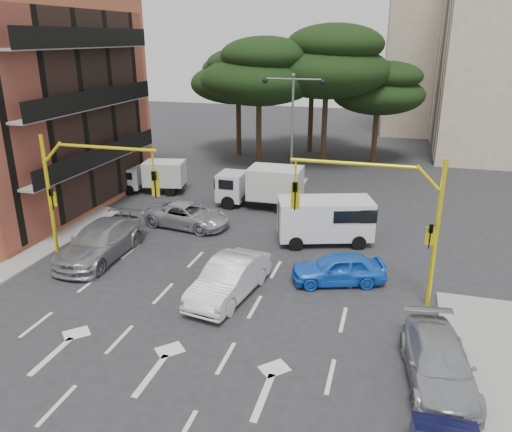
{
  "coord_description": "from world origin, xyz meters",
  "views": [
    {
      "loc": [
        6.84,
        -16.76,
        10.13
      ],
      "look_at": [
        0.33,
        6.01,
        1.6
      ],
      "focal_mm": 35.0,
      "sensor_mm": 36.0,
      "label": 1
    }
  ],
  "objects": [
    {
      "name": "ground",
      "position": [
        0.0,
        0.0,
        0.0
      ],
      "size": [
        120.0,
        120.0,
        0.0
      ],
      "primitive_type": "plane",
      "color": "#28282B",
      "rests_on": "ground"
    },
    {
      "name": "median_strip",
      "position": [
        0.0,
        16.0,
        0.07
      ],
      "size": [
        1.4,
        6.0,
        0.15
      ],
      "primitive_type": "cube",
      "color": "gray",
      "rests_on": "ground"
    },
    {
      "name": "apartment_beige_far",
      "position": [
        12.95,
        44.0,
        8.35
      ],
      "size": [
        16.2,
        12.15,
        16.7
      ],
      "color": "tan",
      "rests_on": "ground"
    },
    {
      "name": "pine_left_near",
      "position": [
        -3.94,
        21.96,
        7.6
      ],
      "size": [
        9.15,
        9.15,
        10.23
      ],
      "color": "#382616",
      "rests_on": "ground"
    },
    {
      "name": "pine_center",
      "position": [
        1.06,
        23.96,
        8.3
      ],
      "size": [
        9.98,
        9.98,
        11.16
      ],
      "color": "#382616",
      "rests_on": "ground"
    },
    {
      "name": "pine_left_far",
      "position": [
        -6.94,
        25.96,
        6.91
      ],
      "size": [
        8.32,
        8.32,
        9.3
      ],
      "color": "#382616",
      "rests_on": "ground"
    },
    {
      "name": "pine_right",
      "position": [
        5.06,
        25.96,
        6.22
      ],
      "size": [
        7.49,
        7.49,
        8.37
      ],
      "color": "#382616",
      "rests_on": "ground"
    },
    {
      "name": "pine_back",
      "position": [
        -0.94,
        28.96,
        7.6
      ],
      "size": [
        9.15,
        9.15,
        10.23
      ],
      "color": "#382616",
      "rests_on": "ground"
    },
    {
      "name": "signal_mast_right",
      "position": [
        6.8,
        1.99,
        3.88
      ],
      "size": [
        5.79,
        0.37,
        6.0
      ],
      "color": "yellow",
      "rests_on": "ground"
    },
    {
      "name": "signal_mast_left",
      "position": [
        -6.8,
        1.99,
        3.88
      ],
      "size": [
        5.79,
        0.37,
        6.0
      ],
      "color": "yellow",
      "rests_on": "ground"
    },
    {
      "name": "street_lamp_center",
      "position": [
        0.0,
        16.0,
        5.43
      ],
      "size": [
        4.16,
        0.36,
        7.77
      ],
      "color": "slate",
      "rests_on": "median_strip"
    },
    {
      "name": "car_white_hatch",
      "position": [
        0.74,
        0.55,
        0.8
      ],
      "size": [
        2.44,
        5.05,
        1.6
      ],
      "primitive_type": "imported",
      "rotation": [
        0.0,
        0.0,
        -0.16
      ],
      "color": "silver",
      "rests_on": "ground"
    },
    {
      "name": "car_blue_compact",
      "position": [
        4.9,
        3.0,
        0.69
      ],
      "size": [
        4.35,
        2.83,
        1.38
      ],
      "primitive_type": "imported",
      "rotation": [
        0.0,
        0.0,
        -1.25
      ],
      "color": "blue",
      "rests_on": "ground"
    },
    {
      "name": "car_silver_wagon",
      "position": [
        -6.5,
        2.5,
        0.83
      ],
      "size": [
        2.42,
        5.74,
        1.65
      ],
      "primitive_type": "imported",
      "rotation": [
        0.0,
        0.0,
        0.02
      ],
      "color": "gray",
      "rests_on": "ground"
    },
    {
      "name": "car_silver_cross_a",
      "position": [
        -4.11,
        7.54,
        0.67
      ],
      "size": [
        5.09,
        2.9,
        1.34
      ],
      "primitive_type": "imported",
      "rotation": [
        0.0,
        0.0,
        1.42
      ],
      "color": "#AFB3B8",
      "rests_on": "ground"
    },
    {
      "name": "car_silver_parked",
      "position": [
        8.7,
        -2.84,
        0.69
      ],
      "size": [
        2.5,
        4.95,
        1.38
      ],
      "primitive_type": "imported",
      "rotation": [
        0.0,
        0.0,
        0.12
      ],
      "color": "#989A9F",
      "rests_on": "ground"
    },
    {
      "name": "van_white",
      "position": [
        3.63,
        7.4,
        1.19
      ],
      "size": [
        5.2,
        3.54,
        2.38
      ],
      "primitive_type": null,
      "rotation": [
        0.0,
        0.0,
        -1.25
      ],
      "color": "silver",
      "rests_on": "ground"
    },
    {
      "name": "box_truck_a",
      "position": [
        -9.0,
        13.05,
        1.09
      ],
      "size": [
        4.72,
        2.69,
        2.19
      ],
      "primitive_type": null,
      "rotation": [
        0.0,
        0.0,
        1.76
      ],
      "color": "white",
      "rests_on": "ground"
    },
    {
      "name": "box_truck_b",
      "position": [
        -1.1,
        11.99,
        1.31
      ],
      "size": [
        5.33,
        2.26,
        2.62
      ],
      "primitive_type": null,
      "rotation": [
        0.0,
        0.0,
        1.58
      ],
      "color": "silver",
      "rests_on": "ground"
    }
  ]
}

